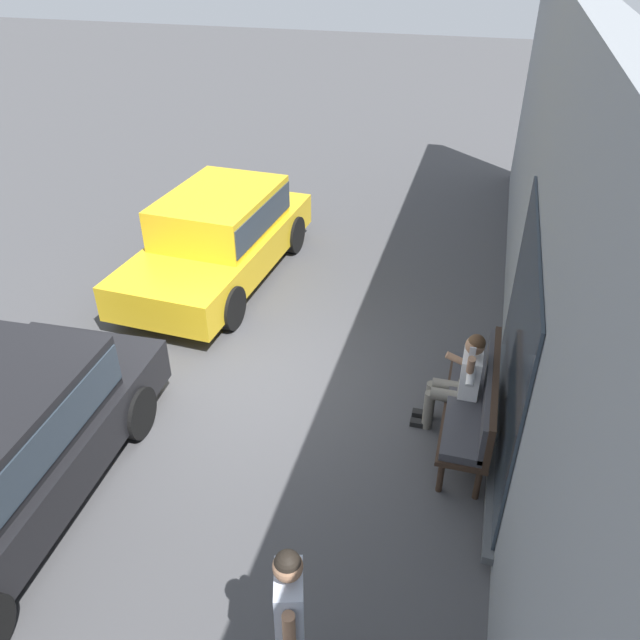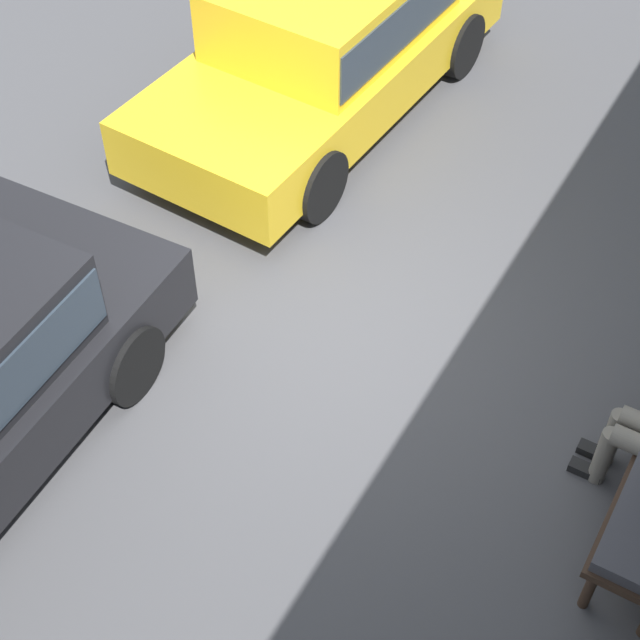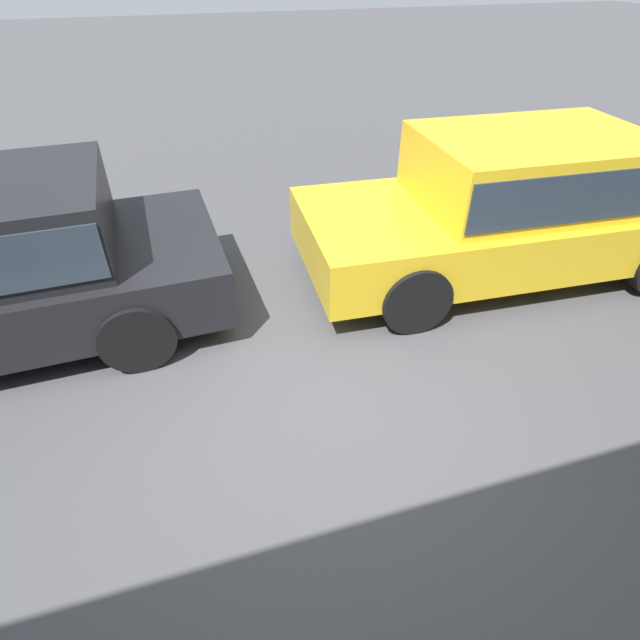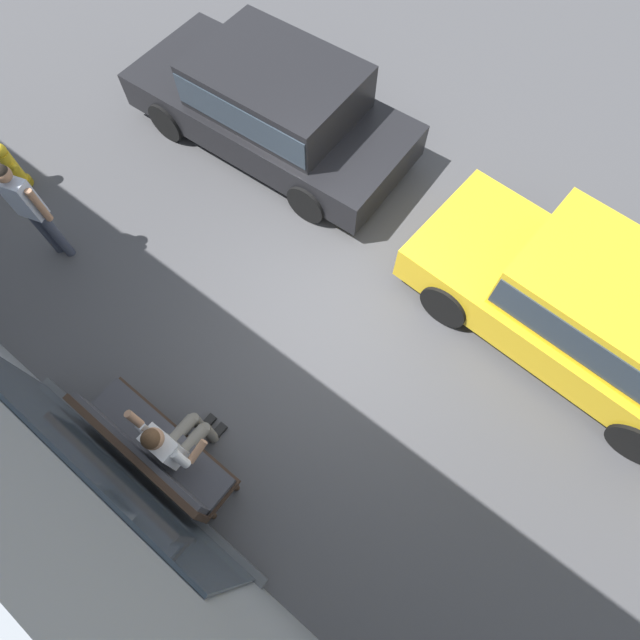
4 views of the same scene
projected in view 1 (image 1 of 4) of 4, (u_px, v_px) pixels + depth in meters
The scene contains 6 objects.
ground_plane at pixel (255, 379), 8.41m from camera, with size 60.00×60.00×0.00m, color #424244.
building_facade at pixel (552, 258), 6.41m from camera, with size 18.00×0.51×4.59m.
bench at pixel (478, 401), 7.10m from camera, with size 1.92×0.55×1.03m.
person_on_phone at pixel (460, 380), 7.23m from camera, with size 0.73×0.74×1.37m.
parked_car_near at pixel (220, 233), 10.41m from camera, with size 4.43×2.06×1.48m.
pedestrian_standing at pixel (290, 617), 4.47m from camera, with size 0.53×0.30×1.73m.
Camera 1 is at (6.16, 2.60, 5.24)m, focal length 35.00 mm.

